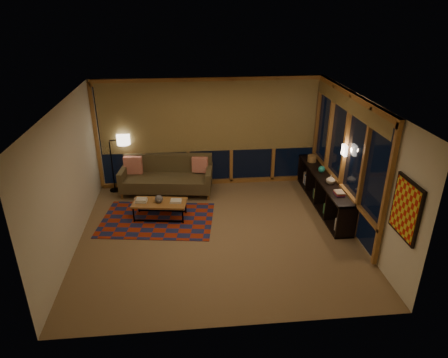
{
  "coord_description": "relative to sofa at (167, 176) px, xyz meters",
  "views": [
    {
      "loc": [
        -0.55,
        -6.87,
        4.39
      ],
      "look_at": [
        0.17,
        0.47,
        1.01
      ],
      "focal_mm": 32.0,
      "sensor_mm": 36.0,
      "label": 1
    }
  ],
  "objects": [
    {
      "name": "book_stack_a",
      "position": [
        -0.5,
        -1.15,
        -0.03
      ],
      "size": [
        0.24,
        0.2,
        0.06
      ],
      "primitive_type": null,
      "rotation": [
        0.0,
        0.0,
        -0.13
      ],
      "color": "beige",
      "rests_on": "coffee_table"
    },
    {
      "name": "pillow_right",
      "position": [
        0.82,
        0.1,
        0.19
      ],
      "size": [
        0.4,
        0.22,
        0.38
      ],
      "primitive_type": null,
      "rotation": [
        0.0,
        0.0,
        -0.25
      ],
      "color": "#BE1003",
      "rests_on": "sofa"
    },
    {
      "name": "ceiling",
      "position": [
        1.08,
        -1.99,
        2.26
      ],
      "size": [
        5.5,
        5.0,
        0.01
      ],
      "primitive_type": "cube",
      "color": "white",
      "rests_on": "walls"
    },
    {
      "name": "window_wall_back",
      "position": [
        1.08,
        0.44,
        0.91
      ],
      "size": [
        5.3,
        0.16,
        2.6
      ],
      "primitive_type": null,
      "color": "#A17537",
      "rests_on": "walls"
    },
    {
      "name": "vase",
      "position": [
        3.57,
        -1.34,
        0.37
      ],
      "size": [
        0.23,
        0.23,
        0.2
      ],
      "primitive_type": "imported",
      "rotation": [
        0.0,
        0.0,
        -0.19
      ],
      "color": "tan",
      "rests_on": "bookshelf"
    },
    {
      "name": "teal_bowl",
      "position": [
        3.57,
        -0.73,
        0.35
      ],
      "size": [
        0.16,
        0.16,
        0.16
      ],
      "primitive_type": "sphere",
      "rotation": [
        0.0,
        0.0,
        -0.06
      ],
      "color": "#1C806E",
      "rests_on": "bookshelf"
    },
    {
      "name": "coffee_table",
      "position": [
        -0.11,
        -1.2,
        -0.25
      ],
      "size": [
        1.21,
        0.69,
        0.38
      ],
      "primitive_type": null,
      "rotation": [
        0.0,
        0.0,
        -0.15
      ],
      "color": "#A17537",
      "rests_on": "floor"
    },
    {
      "name": "book_stack_b",
      "position": [
        0.24,
        -1.23,
        -0.04
      ],
      "size": [
        0.23,
        0.19,
        0.04
      ],
      "primitive_type": null,
      "rotation": [
        0.0,
        0.0,
        -0.12
      ],
      "color": "beige",
      "rests_on": "coffee_table"
    },
    {
      "name": "basket",
      "position": [
        3.55,
        -0.06,
        0.35
      ],
      "size": [
        0.23,
        0.23,
        0.16
      ],
      "primitive_type": "cylinder",
      "rotation": [
        0.0,
        0.0,
        -0.05
      ],
      "color": "olive",
      "rests_on": "bookshelf"
    },
    {
      "name": "walls",
      "position": [
        1.08,
        -1.99,
        0.91
      ],
      "size": [
        5.51,
        5.01,
        2.7
      ],
      "color": "beige",
      "rests_on": "floor"
    },
    {
      "name": "sofa",
      "position": [
        0.0,
        0.0,
        0.0
      ],
      "size": [
        2.25,
        1.14,
        0.89
      ],
      "primitive_type": null,
      "rotation": [
        0.0,
        0.0,
        -0.12
      ],
      "color": "brown",
      "rests_on": "floor"
    },
    {
      "name": "shelf_book_stack",
      "position": [
        3.57,
        -1.87,
        0.31
      ],
      "size": [
        0.27,
        0.31,
        0.08
      ],
      "primitive_type": null,
      "rotation": [
        0.0,
        0.0,
        0.35
      ],
      "color": "beige",
      "rests_on": "bookshelf"
    },
    {
      "name": "bookshelf",
      "position": [
        3.57,
        -0.99,
        -0.09
      ],
      "size": [
        0.4,
        2.85,
        0.71
      ],
      "primitive_type": null,
      "color": "black",
      "rests_on": "floor"
    },
    {
      "name": "area_rug",
      "position": [
        -0.18,
        -1.3,
        -0.44
      ],
      "size": [
        2.56,
        1.89,
        0.01
      ],
      "primitive_type": "cube",
      "rotation": [
        0.0,
        0.0,
        -0.14
      ],
      "color": "maroon",
      "rests_on": "floor"
    },
    {
      "name": "floor",
      "position": [
        1.08,
        -1.99,
        -0.44
      ],
      "size": [
        5.5,
        5.0,
        0.01
      ],
      "primitive_type": "cube",
      "color": "olive",
      "rests_on": "ground"
    },
    {
      "name": "floor_lamp",
      "position": [
        -1.3,
        0.26,
        0.27
      ],
      "size": [
        0.53,
        0.39,
        1.43
      ],
      "primitive_type": null,
      "rotation": [
        0.0,
        0.0,
        0.19
      ],
      "color": "black",
      "rests_on": "floor"
    },
    {
      "name": "window_wall_right",
      "position": [
        3.76,
        -1.39,
        0.91
      ],
      "size": [
        0.16,
        3.7,
        2.6
      ],
      "primitive_type": null,
      "color": "#A17537",
      "rests_on": "walls"
    },
    {
      "name": "pillow_left",
      "position": [
        -0.8,
        0.24,
        0.22
      ],
      "size": [
        0.44,
        0.18,
        0.43
      ],
      "primitive_type": null,
      "rotation": [
        0.0,
        0.0,
        -0.09
      ],
      "color": "#BE1003",
      "rests_on": "sofa"
    },
    {
      "name": "wall_sconce",
      "position": [
        3.7,
        -1.54,
        1.11
      ],
      "size": [
        0.12,
        0.18,
        0.22
      ],
      "primitive_type": null,
      "color": "#F2E5CD",
      "rests_on": "walls"
    },
    {
      "name": "wall_art",
      "position": [
        3.79,
        -3.84,
        1.01
      ],
      "size": [
        0.06,
        0.74,
        0.94
      ],
      "primitive_type": null,
      "color": "red",
      "rests_on": "walls"
    },
    {
      "name": "ceramic_pot",
      "position": [
        -0.12,
        -1.22,
        0.02
      ],
      "size": [
        0.23,
        0.23,
        0.17
      ],
      "primitive_type": "sphere",
      "rotation": [
        0.0,
        0.0,
        -0.49
      ],
      "color": "#28282A",
      "rests_on": "coffee_table"
    }
  ]
}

